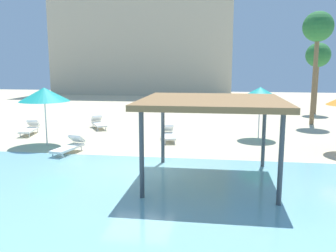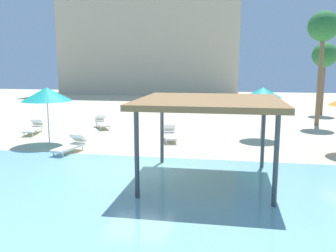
{
  "view_description": "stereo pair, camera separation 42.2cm",
  "coord_description": "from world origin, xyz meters",
  "views": [
    {
      "loc": [
        2.96,
        -12.83,
        3.88
      ],
      "look_at": [
        0.82,
        2.0,
        1.3
      ],
      "focal_mm": 38.09,
      "sensor_mm": 36.0,
      "label": 1
    },
    {
      "loc": [
        3.38,
        -12.76,
        3.88
      ],
      "look_at": [
        0.82,
        2.0,
        1.3
      ],
      "focal_mm": 38.09,
      "sensor_mm": 36.0,
      "label": 2
    }
  ],
  "objects": [
    {
      "name": "lounge_chair_0",
      "position": [
        -7.6,
        5.66,
        0.33
      ],
      "size": [
        0.94,
        1.97,
        0.74
      ],
      "rotation": [
        0.0,
        0.0,
        -1.38
      ],
      "color": "white",
      "rests_on": "ground"
    },
    {
      "name": "beach_umbrella_teal_0",
      "position": [
        5.08,
        6.35,
        2.46
      ],
      "size": [
        1.95,
        1.95,
        2.73
      ],
      "color": "silver",
      "rests_on": "ground"
    },
    {
      "name": "palm_tree_0",
      "position": [
        9.03,
        11.51,
        6.06
      ],
      "size": [
        1.9,
        1.9,
        7.22
      ],
      "color": "brown",
      "rests_on": "ground"
    },
    {
      "name": "lagoon_water",
      "position": [
        0.0,
        -5.25,
        0.02
      ],
      "size": [
        44.0,
        13.5,
        0.04
      ],
      "primitive_type": "cube",
      "color": "#7AB7C1",
      "rests_on": "ground"
    },
    {
      "name": "shade_pavilion",
      "position": [
        2.73,
        -1.17,
        2.63
      ],
      "size": [
        4.57,
        4.57,
        2.79
      ],
      "color": "#42474C",
      "rests_on": "ground"
    },
    {
      "name": "lounge_chair_2",
      "position": [
        0.39,
        5.12,
        0.33
      ],
      "size": [
        1.01,
        1.98,
        0.74
      ],
      "rotation": [
        0.0,
        0.0,
        -1.35
      ],
      "color": "white",
      "rests_on": "ground"
    },
    {
      "name": "beach_umbrella_teal_4",
      "position": [
        -5.38,
        3.26,
        2.47
      ],
      "size": [
        2.4,
        2.4,
        2.8
      ],
      "color": "silver",
      "rests_on": "ground"
    },
    {
      "name": "ground_plane",
      "position": [
        0.0,
        0.0,
        0.0
      ],
      "size": [
        80.0,
        80.0,
        0.0
      ],
      "primitive_type": "plane",
      "color": "beige"
    },
    {
      "name": "lounge_chair_5",
      "position": [
        -3.55,
        1.77,
        0.33
      ],
      "size": [
        0.94,
        1.98,
        0.74
      ],
      "rotation": [
        0.0,
        0.0,
        -1.76
      ],
      "color": "white",
      "rests_on": "ground"
    },
    {
      "name": "lounge_chair_4",
      "position": [
        -4.41,
        8.07,
        0.33
      ],
      "size": [
        1.49,
        1.93,
        0.74
      ],
      "rotation": [
        0.0,
        0.0,
        -1.03
      ],
      "color": "white",
      "rests_on": "ground"
    },
    {
      "name": "palm_tree_1",
      "position": [
        10.55,
        16.98,
        4.53
      ],
      "size": [
        1.9,
        1.9,
        5.6
      ],
      "color": "brown",
      "rests_on": "ground"
    },
    {
      "name": "hotel_block_0",
      "position": [
        -7.44,
        37.09,
        9.41
      ],
      "size": [
        23.68,
        10.39,
        18.82
      ],
      "primitive_type": "cube",
      "color": "beige",
      "rests_on": "ground"
    }
  ]
}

